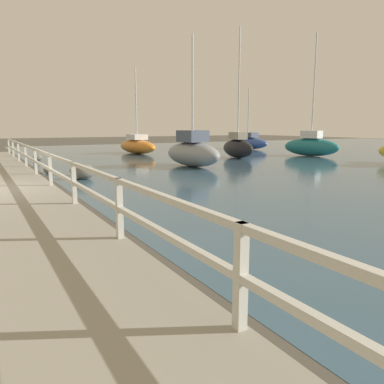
{
  "coord_description": "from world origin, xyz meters",
  "views": [
    {
      "loc": [
        -0.1,
        -12.22,
        2.04
      ],
      "look_at": [
        5.65,
        -2.22,
        0.01
      ],
      "focal_mm": 35.0,
      "sensor_mm": 36.0,
      "label": 1
    }
  ],
  "objects_px": {
    "sailboat_orange": "(137,146)",
    "sailboat_gray": "(192,152)",
    "sailboat_blue": "(248,142)",
    "sailboat_teal": "(311,146)",
    "sailboat_black": "(238,147)"
  },
  "relations": [
    {
      "from": "sailboat_teal",
      "to": "sailboat_gray",
      "type": "bearing_deg",
      "value": 173.49
    },
    {
      "from": "sailboat_teal",
      "to": "sailboat_gray",
      "type": "xyz_separation_m",
      "value": [
        -10.55,
        -1.83,
        0.01
      ]
    },
    {
      "from": "sailboat_blue",
      "to": "sailboat_orange",
      "type": "distance_m",
      "value": 10.89
    },
    {
      "from": "sailboat_blue",
      "to": "sailboat_gray",
      "type": "height_order",
      "value": "sailboat_gray"
    },
    {
      "from": "sailboat_black",
      "to": "sailboat_teal",
      "type": "bearing_deg",
      "value": -7.23
    },
    {
      "from": "sailboat_teal",
      "to": "sailboat_black",
      "type": "bearing_deg",
      "value": 149.92
    },
    {
      "from": "sailboat_orange",
      "to": "sailboat_black",
      "type": "bearing_deg",
      "value": -62.83
    },
    {
      "from": "sailboat_gray",
      "to": "sailboat_teal",
      "type": "bearing_deg",
      "value": 5.93
    },
    {
      "from": "sailboat_blue",
      "to": "sailboat_black",
      "type": "height_order",
      "value": "sailboat_black"
    },
    {
      "from": "sailboat_blue",
      "to": "sailboat_black",
      "type": "xyz_separation_m",
      "value": [
        -6.63,
        -7.35,
        0.11
      ]
    },
    {
      "from": "sailboat_blue",
      "to": "sailboat_teal",
      "type": "xyz_separation_m",
      "value": [
        -1.3,
        -8.65,
        0.11
      ]
    },
    {
      "from": "sailboat_blue",
      "to": "sailboat_teal",
      "type": "distance_m",
      "value": 8.75
    },
    {
      "from": "sailboat_orange",
      "to": "sailboat_gray",
      "type": "height_order",
      "value": "sailboat_gray"
    },
    {
      "from": "sailboat_black",
      "to": "sailboat_blue",
      "type": "bearing_deg",
      "value": 54.43
    },
    {
      "from": "sailboat_blue",
      "to": "sailboat_orange",
      "type": "xyz_separation_m",
      "value": [
        -10.88,
        -0.41,
        -0.02
      ]
    }
  ]
}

